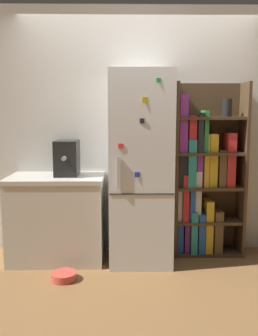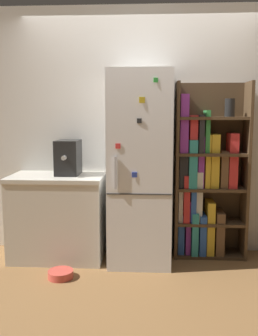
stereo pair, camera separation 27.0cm
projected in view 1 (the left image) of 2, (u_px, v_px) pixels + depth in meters
name	position (u px, v px, depth m)	size (l,w,h in m)	color
ground_plane	(140.00, 264.00, 3.75)	(16.00, 16.00, 0.00)	olive
wall_back	(139.00, 132.00, 4.03)	(8.00, 0.05, 2.60)	silver
refrigerator	(140.00, 168.00, 3.74)	(0.61, 0.67, 1.90)	silver
bookshelf	(202.00, 179.00, 3.95)	(0.74, 0.32, 1.81)	#4C3823
kitchen_counter	(57.00, 218.00, 3.83)	(0.96, 0.61, 0.87)	beige
espresso_machine	(67.00, 158.00, 3.79)	(0.23, 0.38, 0.35)	black
pet_bowl	(64.00, 276.00, 3.38)	(0.23, 0.23, 0.07)	#D84C3F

